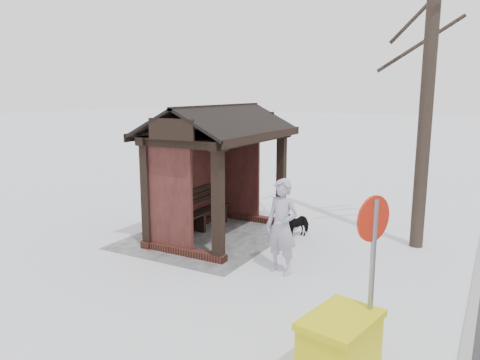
# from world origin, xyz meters

# --- Properties ---
(ground) EXTENTS (120.00, 120.00, 0.00)m
(ground) POSITION_xyz_m (0.00, 0.00, 0.00)
(ground) COLOR silver
(ground) RESTS_ON ground
(kerb) EXTENTS (120.00, 0.15, 0.06)m
(kerb) POSITION_xyz_m (0.00, 5.50, 0.01)
(kerb) COLOR gray
(kerb) RESTS_ON ground
(trampled_patch) EXTENTS (4.20, 3.20, 0.02)m
(trampled_patch) POSITION_xyz_m (0.00, -0.20, 0.01)
(trampled_patch) COLOR #929398
(trampled_patch) RESTS_ON ground
(bus_shelter) EXTENTS (3.60, 2.40, 3.09)m
(bus_shelter) POSITION_xyz_m (0.00, -0.16, 2.17)
(bus_shelter) COLOR #3D1D16
(bus_shelter) RESTS_ON ground
(pedestrian) EXTENTS (0.53, 0.72, 1.81)m
(pedestrian) POSITION_xyz_m (1.37, 2.22, 0.91)
(pedestrian) COLOR #9A92AC
(pedestrian) RESTS_ON ground
(dog) EXTENTS (0.82, 0.58, 0.63)m
(dog) POSITION_xyz_m (-0.86, 1.58, 0.31)
(dog) COLOR black
(dog) RESTS_ON ground
(grit_bin) EXTENTS (1.14, 0.88, 0.79)m
(grit_bin) POSITION_xyz_m (4.04, 4.19, 0.40)
(grit_bin) COLOR #C4BC0B
(grit_bin) RESTS_ON ground
(road_sign) EXTENTS (0.52, 0.26, 2.20)m
(road_sign) POSITION_xyz_m (3.67, 4.42, 1.60)
(road_sign) COLOR gray
(road_sign) RESTS_ON ground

